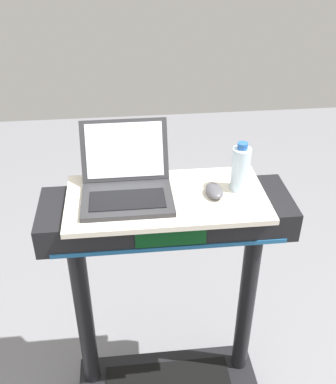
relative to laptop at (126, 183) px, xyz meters
name	(u,v)px	position (x,y,z in m)	size (l,w,h in m)	color
desk_board	(166,199)	(0.14, -0.03, -0.06)	(0.70, 0.36, 0.02)	beige
laptop	(126,183)	(0.00, 0.00, 0.00)	(0.31, 0.32, 0.22)	#2D2D30
computer_mouse	(214,191)	(0.30, -0.04, -0.03)	(0.06, 0.10, 0.03)	#4C4C51
water_bottle	(241,168)	(0.40, -0.01, 0.04)	(0.07, 0.07, 0.18)	silver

